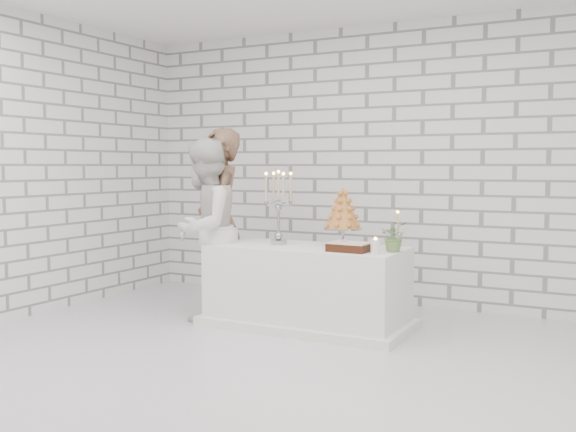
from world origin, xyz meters
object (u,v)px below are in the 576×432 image
(bride, at_px, (204,229))
(croquembouche, at_px, (343,217))
(groom, at_px, (220,221))
(cake_table, at_px, (307,286))
(candelabra, at_px, (279,207))

(bride, distance_m, croquembouche, 1.37)
(groom, xyz_separation_m, croquembouche, (1.32, 0.04, 0.09))
(cake_table, bearing_deg, croquembouche, 26.10)
(candelabra, height_order, croquembouche, candelabra)
(bride, bearing_deg, cake_table, 90.75)
(cake_table, bearing_deg, candelabra, 178.32)
(cake_table, bearing_deg, groom, 173.88)
(bride, height_order, candelabra, bride)
(groom, bearing_deg, candelabra, 43.88)
(groom, distance_m, croquembouche, 1.33)
(bride, xyz_separation_m, candelabra, (0.73, 0.17, 0.22))
(croquembouche, bearing_deg, groom, -178.41)
(bride, distance_m, candelabra, 0.78)
(bride, bearing_deg, croquembouche, 94.87)
(candelabra, bearing_deg, bride, -166.84)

